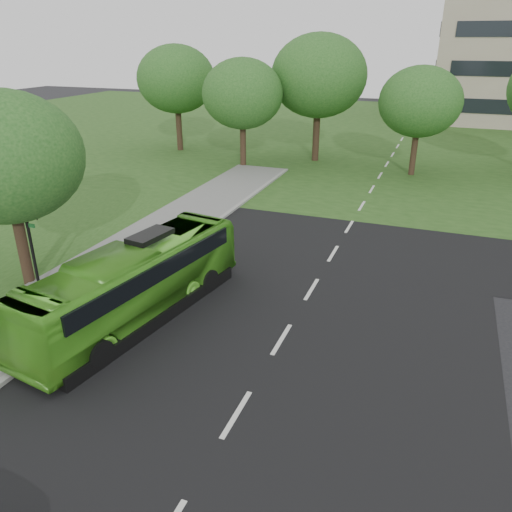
# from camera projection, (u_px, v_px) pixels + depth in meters

# --- Properties ---
(ground) EXTENTS (160.00, 160.00, 0.00)m
(ground) POSITION_uv_depth(u_px,v_px,m) (261.00, 373.00, 15.47)
(ground) COLOR black
(ground) RESTS_ON ground
(street_surfaces) EXTENTS (120.00, 120.00, 0.15)m
(street_surfaces) POSITION_uv_depth(u_px,v_px,m) (368.00, 186.00, 35.07)
(street_surfaces) COLOR black
(street_surfaces) RESTS_ON ground
(tree_park_a) EXTENTS (6.25, 6.25, 8.31)m
(tree_park_a) POSITION_uv_depth(u_px,v_px,m) (243.00, 94.00, 38.27)
(tree_park_a) COLOR black
(tree_park_a) RESTS_ON ground
(tree_park_b) EXTENTS (7.67, 7.67, 10.06)m
(tree_park_b) POSITION_uv_depth(u_px,v_px,m) (319.00, 76.00, 39.82)
(tree_park_b) COLOR black
(tree_park_b) RESTS_ON ground
(tree_park_c) EXTENTS (5.93, 5.93, 7.87)m
(tree_park_c) POSITION_uv_depth(u_px,v_px,m) (420.00, 102.00, 35.93)
(tree_park_c) COLOR black
(tree_park_c) RESTS_ON ground
(tree_park_f) EXTENTS (6.88, 6.88, 9.18)m
(tree_park_f) POSITION_uv_depth(u_px,v_px,m) (176.00, 79.00, 44.01)
(tree_park_f) COLOR black
(tree_park_f) RESTS_ON ground
(tree_side_near) EXTENTS (5.95, 5.95, 7.91)m
(tree_side_near) POSITION_uv_depth(u_px,v_px,m) (5.00, 157.00, 19.00)
(tree_side_near) COLOR black
(tree_side_near) RESTS_ON ground
(bus) EXTENTS (3.88, 10.22, 2.78)m
(bus) POSITION_uv_depth(u_px,v_px,m) (135.00, 282.00, 18.11)
(bus) COLOR #51AD26
(bus) RESTS_ON ground
(traffic_light) EXTENTS (0.72, 0.22, 4.44)m
(traffic_light) POSITION_uv_depth(u_px,v_px,m) (31.00, 231.00, 19.51)
(traffic_light) COLOR black
(traffic_light) RESTS_ON ground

